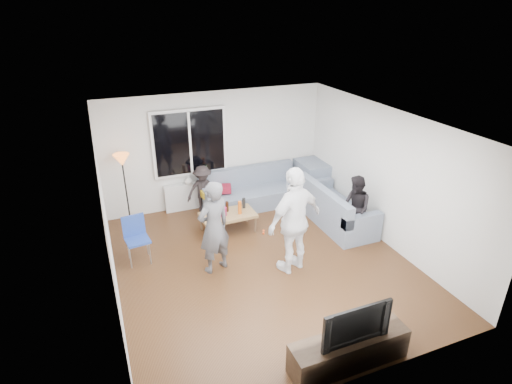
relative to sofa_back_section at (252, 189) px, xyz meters
name	(u,v)px	position (x,y,z in m)	size (l,w,h in m)	color
floor	(263,264)	(-0.66, -2.27, -0.45)	(5.00, 5.50, 0.04)	#56351C
ceiling	(264,122)	(-0.66, -2.27, 2.20)	(5.00, 5.50, 0.04)	white
wall_back	(216,149)	(-0.66, 0.50, 0.88)	(5.00, 0.04, 2.60)	silver
wall_front	(361,299)	(-0.66, -5.04, 0.88)	(5.00, 0.04, 2.60)	silver
wall_left	(106,226)	(-3.18, -2.27, 0.88)	(0.04, 5.50, 2.60)	silver
wall_right	(387,177)	(1.86, -2.27, 0.88)	(0.04, 5.50, 2.60)	silver
window_frame	(190,143)	(-1.26, 0.42, 1.12)	(1.62, 0.06, 1.47)	white
window_glass	(190,143)	(-1.26, 0.38, 1.12)	(1.50, 0.02, 1.35)	black
window_mullion	(190,143)	(-1.26, 0.37, 1.12)	(0.05, 0.03, 1.35)	white
radiator	(194,195)	(-1.26, 0.38, -0.11)	(1.30, 0.12, 0.62)	silver
potted_plant	(203,174)	(-1.02, 0.35, 0.39)	(0.22, 0.17, 0.39)	#286428
vase	(188,180)	(-1.36, 0.35, 0.28)	(0.17, 0.17, 0.18)	silver
sofa_back_section	(252,189)	(0.00, 0.00, 0.00)	(2.30, 0.85, 0.85)	slate
sofa_right_section	(336,205)	(1.36, -1.43, 0.00)	(0.85, 2.00, 0.85)	slate
sofa_corner	(316,178)	(1.67, 0.00, 0.00)	(0.85, 0.85, 0.85)	slate
cushion_yellow	(209,192)	(-1.00, -0.02, 0.09)	(0.38, 0.32, 0.14)	#B9951B
cushion_red	(223,189)	(-0.66, 0.06, 0.09)	(0.36, 0.30, 0.13)	maroon
coffee_table	(228,222)	(-0.88, -0.93, -0.22)	(1.10, 0.60, 0.40)	#99774A
pitcher	(222,212)	(-0.99, -0.95, 0.06)	(0.17, 0.17, 0.17)	maroon
side_chair	(138,241)	(-2.71, -1.36, 0.01)	(0.40, 0.40, 0.86)	#213D93
floor_lamp	(126,191)	(-2.71, 0.13, 0.36)	(0.32, 0.32, 1.56)	orange
player_left	(214,227)	(-1.50, -2.11, 0.41)	(0.61, 0.40, 1.68)	#4A4B4F
player_right	(295,221)	(-0.23, -2.59, 0.53)	(1.12, 0.47, 1.91)	white
spectator_right	(355,208)	(1.36, -2.08, 0.23)	(0.63, 0.49, 1.30)	black
spectator_back	(203,190)	(-1.12, 0.03, 0.14)	(0.73, 0.42, 1.13)	black
tv_console	(349,351)	(-0.52, -4.77, -0.20)	(1.60, 0.40, 0.44)	#37291B
television	(353,321)	(-0.52, -4.77, 0.29)	(0.95, 0.12, 0.55)	black
bottle_d	(240,208)	(-0.65, -1.01, 0.11)	(0.07, 0.07, 0.28)	#DF5D13
bottle_c	(227,206)	(-0.85, -0.81, 0.08)	(0.07, 0.07, 0.22)	black
bottle_a	(210,209)	(-1.21, -0.79, 0.09)	(0.07, 0.07, 0.24)	orange
bottle_e	(244,203)	(-0.48, -0.79, 0.08)	(0.07, 0.07, 0.22)	black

